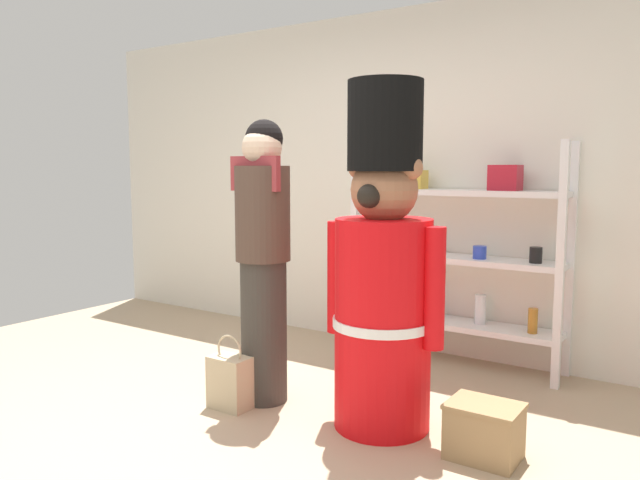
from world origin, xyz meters
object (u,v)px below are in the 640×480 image
object	(u,v)px
merchandise_shelf	(457,252)
display_crate	(484,431)
shopping_bag	(230,381)
person_shopper	(263,254)
teddy_bear_guard	(383,278)

from	to	relation	value
merchandise_shelf	display_crate	world-z (taller)	merchandise_shelf
shopping_bag	person_shopper	bearing A→B (deg)	67.30
merchandise_shelf	person_shopper	distance (m)	1.51
person_shopper	shopping_bag	xyz separation A→B (m)	(-0.09, -0.21, -0.74)
teddy_bear_guard	person_shopper	world-z (taller)	teddy_bear_guard
teddy_bear_guard	person_shopper	distance (m)	0.77
teddy_bear_guard	person_shopper	bearing A→B (deg)	-175.28
person_shopper	display_crate	distance (m)	1.56
teddy_bear_guard	display_crate	world-z (taller)	teddy_bear_guard
merchandise_shelf	display_crate	size ratio (longest dim) A/B	4.59
person_shopper	display_crate	size ratio (longest dim) A/B	4.89
teddy_bear_guard	display_crate	distance (m)	0.90
merchandise_shelf	teddy_bear_guard	bearing A→B (deg)	-85.78
teddy_bear_guard	person_shopper	xyz separation A→B (m)	(-0.77, -0.06, 0.08)
person_shopper	teddy_bear_guard	bearing A→B (deg)	4.72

